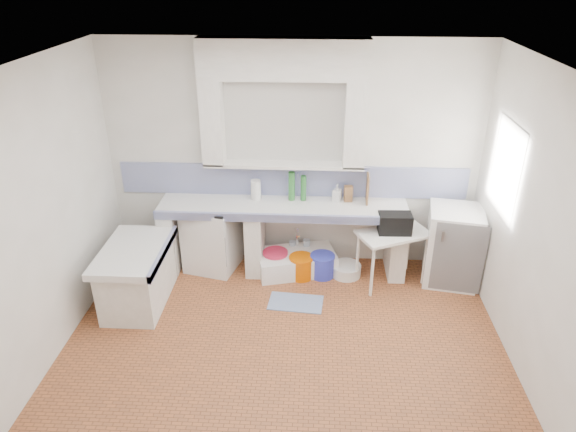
# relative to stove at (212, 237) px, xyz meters

# --- Properties ---
(floor) EXTENTS (4.50, 4.50, 0.00)m
(floor) POSITION_rel_stove_xyz_m (1.00, -1.72, -0.42)
(floor) COLOR #99522D
(floor) RESTS_ON ground
(ceiling) EXTENTS (4.50, 4.50, 0.00)m
(ceiling) POSITION_rel_stove_xyz_m (1.00, -1.72, 2.38)
(ceiling) COLOR white
(ceiling) RESTS_ON ground
(wall_back) EXTENTS (4.50, 0.00, 4.50)m
(wall_back) POSITION_rel_stove_xyz_m (1.00, 0.28, 0.98)
(wall_back) COLOR white
(wall_back) RESTS_ON ground
(wall_front) EXTENTS (4.50, 0.00, 4.50)m
(wall_front) POSITION_rel_stove_xyz_m (1.00, -3.72, 0.98)
(wall_front) COLOR white
(wall_front) RESTS_ON ground
(wall_left) EXTENTS (0.00, 4.50, 4.50)m
(wall_left) POSITION_rel_stove_xyz_m (-1.25, -1.72, 0.98)
(wall_left) COLOR white
(wall_left) RESTS_ON ground
(wall_right) EXTENTS (0.00, 4.50, 4.50)m
(wall_right) POSITION_rel_stove_xyz_m (3.25, -1.72, 0.98)
(wall_right) COLOR white
(wall_right) RESTS_ON ground
(alcove_mass) EXTENTS (1.90, 0.25, 0.45)m
(alcove_mass) POSITION_rel_stove_xyz_m (0.90, 0.16, 2.15)
(alcove_mass) COLOR white
(alcove_mass) RESTS_ON ground
(window_frame) EXTENTS (0.35, 0.86, 1.06)m
(window_frame) POSITION_rel_stove_xyz_m (3.42, -0.52, 1.18)
(window_frame) COLOR #392312
(window_frame) RESTS_ON ground
(lace_valance) EXTENTS (0.01, 0.84, 0.24)m
(lace_valance) POSITION_rel_stove_xyz_m (3.28, -0.52, 1.56)
(lace_valance) COLOR white
(lace_valance) RESTS_ON ground
(counter_slab) EXTENTS (3.00, 0.60, 0.08)m
(counter_slab) POSITION_rel_stove_xyz_m (0.90, -0.02, 0.44)
(counter_slab) COLOR white
(counter_slab) RESTS_ON ground
(counter_lip) EXTENTS (3.00, 0.04, 0.10)m
(counter_lip) POSITION_rel_stove_xyz_m (0.90, -0.30, 0.44)
(counter_lip) COLOR navy
(counter_lip) RESTS_ON ground
(counter_pier_left) EXTENTS (0.20, 0.55, 0.82)m
(counter_pier_left) POSITION_rel_stove_xyz_m (-0.50, -0.02, -0.01)
(counter_pier_left) COLOR white
(counter_pier_left) RESTS_ON ground
(counter_pier_mid) EXTENTS (0.20, 0.55, 0.82)m
(counter_pier_mid) POSITION_rel_stove_xyz_m (0.55, -0.02, -0.01)
(counter_pier_mid) COLOR white
(counter_pier_mid) RESTS_ON ground
(counter_pier_right) EXTENTS (0.20, 0.55, 0.82)m
(counter_pier_right) POSITION_rel_stove_xyz_m (2.30, -0.02, -0.01)
(counter_pier_right) COLOR white
(counter_pier_right) RESTS_ON ground
(peninsula_top) EXTENTS (0.70, 1.10, 0.08)m
(peninsula_top) POSITION_rel_stove_xyz_m (-0.70, -0.82, 0.24)
(peninsula_top) COLOR white
(peninsula_top) RESTS_ON ground
(peninsula_base) EXTENTS (0.60, 1.00, 0.62)m
(peninsula_base) POSITION_rel_stove_xyz_m (-0.70, -0.82, -0.11)
(peninsula_base) COLOR white
(peninsula_base) RESTS_ON ground
(peninsula_lip) EXTENTS (0.04, 1.10, 0.10)m
(peninsula_lip) POSITION_rel_stove_xyz_m (-0.37, -0.82, 0.24)
(peninsula_lip) COLOR navy
(peninsula_lip) RESTS_ON ground
(backsplash) EXTENTS (4.27, 0.03, 0.40)m
(backsplash) POSITION_rel_stove_xyz_m (1.00, 0.27, 0.68)
(backsplash) COLOR navy
(backsplash) RESTS_ON ground
(stove) EXTENTS (0.72, 0.70, 0.84)m
(stove) POSITION_rel_stove_xyz_m (0.00, 0.00, 0.00)
(stove) COLOR white
(stove) RESTS_ON ground
(sink) EXTENTS (1.06, 0.74, 0.23)m
(sink) POSITION_rel_stove_xyz_m (1.06, -0.06, -0.31)
(sink) COLOR white
(sink) RESTS_ON ground
(side_table) EXTENTS (0.94, 0.76, 0.04)m
(side_table) POSITION_rel_stove_xyz_m (2.21, -0.24, -0.08)
(side_table) COLOR white
(side_table) RESTS_ON ground
(fridge) EXTENTS (0.71, 0.71, 0.94)m
(fridge) POSITION_rel_stove_xyz_m (2.94, -0.14, 0.05)
(fridge) COLOR white
(fridge) RESTS_ON ground
(bucket_red) EXTENTS (0.40, 0.40, 0.29)m
(bucket_red) POSITION_rel_stove_xyz_m (0.80, -0.10, -0.28)
(bucket_red) COLOR #C42142
(bucket_red) RESTS_ON ground
(bucket_orange) EXTENTS (0.34, 0.34, 0.28)m
(bucket_orange) POSITION_rel_stove_xyz_m (1.13, -0.19, -0.28)
(bucket_orange) COLOR #E25F00
(bucket_orange) RESTS_ON ground
(bucket_blue) EXTENTS (0.34, 0.34, 0.29)m
(bucket_blue) POSITION_rel_stove_xyz_m (1.39, -0.15, -0.28)
(bucket_blue) COLOR blue
(bucket_blue) RESTS_ON ground
(basin_white) EXTENTS (0.44, 0.44, 0.14)m
(basin_white) POSITION_rel_stove_xyz_m (1.69, -0.12, -0.35)
(basin_white) COLOR white
(basin_white) RESTS_ON ground
(water_bottle_a) EXTENTS (0.10, 0.10, 0.31)m
(water_bottle_a) POSITION_rel_stove_xyz_m (1.00, 0.13, -0.27)
(water_bottle_a) COLOR silver
(water_bottle_a) RESTS_ON ground
(water_bottle_b) EXTENTS (0.12, 0.12, 0.34)m
(water_bottle_b) POSITION_rel_stove_xyz_m (1.19, 0.13, -0.25)
(water_bottle_b) COLOR silver
(water_bottle_b) RESTS_ON ground
(black_bag) EXTENTS (0.39, 0.23, 0.24)m
(black_bag) POSITION_rel_stove_xyz_m (2.21, -0.24, 0.38)
(black_bag) COLOR black
(black_bag) RESTS_ON side_table
(green_bottle_a) EXTENTS (0.09, 0.09, 0.36)m
(green_bottle_a) POSITION_rel_stove_xyz_m (0.99, 0.13, 0.66)
(green_bottle_a) COLOR #296B2C
(green_bottle_a) RESTS_ON counter_slab
(green_bottle_b) EXTENTS (0.07, 0.07, 0.32)m
(green_bottle_b) POSITION_rel_stove_xyz_m (1.14, 0.13, 0.64)
(green_bottle_b) COLOR #296B2C
(green_bottle_b) RESTS_ON counter_slab
(knife_block) EXTENTS (0.11, 0.09, 0.20)m
(knife_block) POSITION_rel_stove_xyz_m (1.68, 0.13, 0.58)
(knife_block) COLOR olive
(knife_block) RESTS_ON counter_slab
(cutting_board) EXTENTS (0.04, 0.25, 0.34)m
(cutting_board) POSITION_rel_stove_xyz_m (1.91, 0.13, 0.65)
(cutting_board) COLOR olive
(cutting_board) RESTS_ON counter_slab
(paper_towel) EXTENTS (0.16, 0.16, 0.25)m
(paper_towel) POSITION_rel_stove_xyz_m (0.55, 0.13, 0.60)
(paper_towel) COLOR white
(paper_towel) RESTS_ON counter_slab
(soap_bottle) EXTENTS (0.12, 0.12, 0.21)m
(soap_bottle) POSITION_rel_stove_xyz_m (1.55, 0.13, 0.59)
(soap_bottle) COLOR white
(soap_bottle) RESTS_ON counter_slab
(rug) EXTENTS (0.65, 0.41, 0.01)m
(rug) POSITION_rel_stove_xyz_m (1.09, -0.75, -0.42)
(rug) COLOR #355097
(rug) RESTS_ON ground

